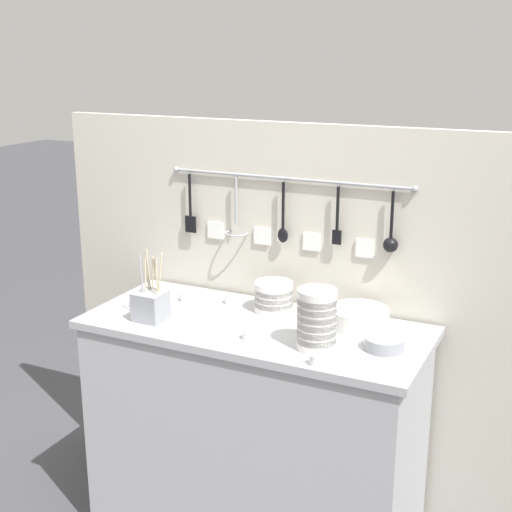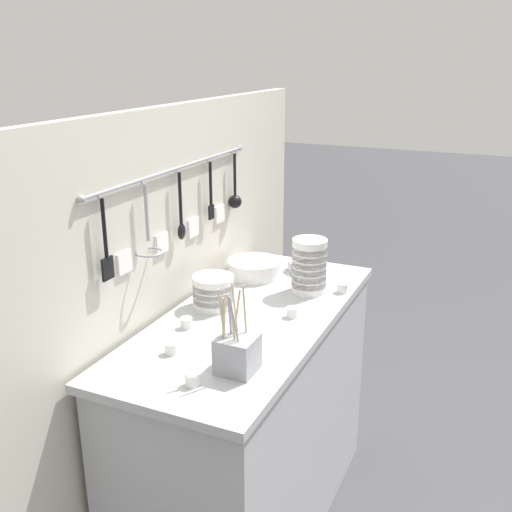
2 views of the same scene
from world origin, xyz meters
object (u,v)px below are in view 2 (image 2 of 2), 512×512
at_px(bowl_stack_back_corner, 213,292).
at_px(cup_back_right, 342,288).
at_px(cup_mid_row, 192,380).
at_px(cup_centre, 171,348).
at_px(steel_mixing_bowl, 304,266).
at_px(cup_edge_near, 186,323).
at_px(cutlery_caddy, 237,353).
at_px(cup_edge_far, 292,312).
at_px(plate_stack, 254,268).
at_px(bowl_stack_tall_left, 309,266).

bearing_deg(bowl_stack_back_corner, cup_back_right, -50.08).
relative_size(cup_mid_row, cup_centre, 1.00).
relative_size(steel_mixing_bowl, cup_back_right, 3.38).
relative_size(cup_centre, cup_edge_near, 1.00).
bearing_deg(cutlery_caddy, cup_mid_row, 147.68).
xyz_separation_m(cutlery_caddy, cup_edge_far, (0.42, -0.01, -0.04)).
height_order(bowl_stack_back_corner, plate_stack, bowl_stack_back_corner).
bearing_deg(cup_centre, cup_edge_near, 16.10).
bearing_deg(cup_edge_near, cup_edge_far, -52.21).
xyz_separation_m(plate_stack, steel_mixing_bowl, (0.15, -0.17, -0.01)).
bearing_deg(cutlery_caddy, plate_stack, 20.86).
bearing_deg(cup_centre, steel_mixing_bowl, -8.02).
bearing_deg(plate_stack, cup_centre, -176.37).
bearing_deg(cup_edge_near, steel_mixing_bowl, -14.15).
relative_size(plate_stack, cup_edge_far, 5.41).
relative_size(bowl_stack_back_corner, cup_back_right, 3.68).
xyz_separation_m(steel_mixing_bowl, cup_centre, (-0.87, 0.12, -0.00)).
relative_size(bowl_stack_tall_left, cup_mid_row, 5.23).
bearing_deg(bowl_stack_tall_left, cup_edge_near, 150.48).
bearing_deg(bowl_stack_back_corner, plate_stack, -0.78).
bearing_deg(cup_edge_far, bowl_stack_back_corner, 96.87).
bearing_deg(bowl_stack_tall_left, cup_centre, 161.56).
relative_size(bowl_stack_tall_left, cup_back_right, 5.23).
relative_size(steel_mixing_bowl, cup_mid_row, 3.38).
bearing_deg(plate_stack, bowl_stack_back_corner, 179.22).
relative_size(bowl_stack_back_corner, bowl_stack_tall_left, 0.70).
bearing_deg(cup_centre, cutlery_caddy, -92.29).
height_order(bowl_stack_tall_left, steel_mixing_bowl, bowl_stack_tall_left).
height_order(plate_stack, cup_centre, plate_stack).
distance_m(cup_mid_row, cup_back_right, 0.86).
distance_m(cutlery_caddy, cup_back_right, 0.72).
bearing_deg(cup_mid_row, plate_stack, 13.07).
relative_size(bowl_stack_back_corner, cup_centre, 3.68).
distance_m(plate_stack, cup_mid_row, 0.88).
bearing_deg(cup_edge_near, cutlery_caddy, -123.44).
height_order(bowl_stack_tall_left, cup_back_right, bowl_stack_tall_left).
relative_size(bowl_stack_tall_left, plate_stack, 0.97).
relative_size(steel_mixing_bowl, cup_centre, 3.38).
bearing_deg(cup_mid_row, cup_edge_near, 33.11).
bearing_deg(cutlery_caddy, cup_centre, 87.71).
distance_m(cup_mid_row, cup_edge_far, 0.55).
bearing_deg(cup_edge_far, cup_back_right, -18.17).
distance_m(bowl_stack_back_corner, bowl_stack_tall_left, 0.39).
distance_m(cup_back_right, cup_edge_near, 0.66).
distance_m(plate_stack, cup_back_right, 0.39).
distance_m(bowl_stack_back_corner, cup_back_right, 0.52).
xyz_separation_m(steel_mixing_bowl, cup_back_right, (-0.17, -0.22, -0.00)).
bearing_deg(cup_edge_near, bowl_stack_tall_left, -29.52).
relative_size(bowl_stack_back_corner, cup_edge_far, 3.68).
height_order(bowl_stack_back_corner, cutlery_caddy, cutlery_caddy).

